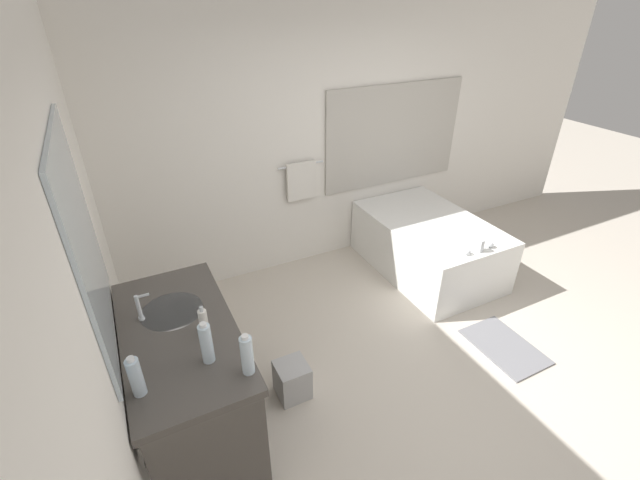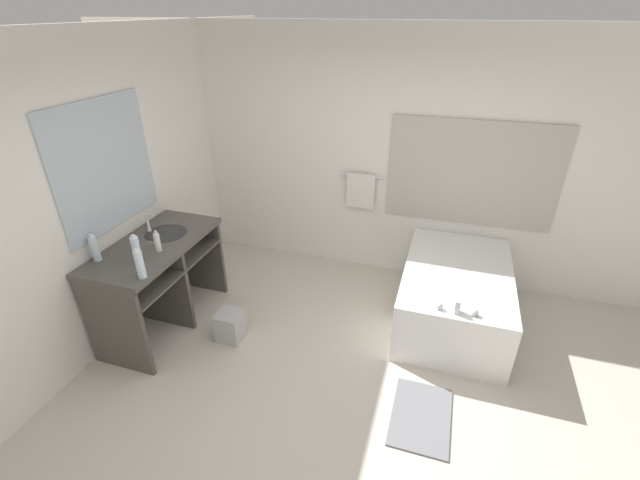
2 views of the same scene
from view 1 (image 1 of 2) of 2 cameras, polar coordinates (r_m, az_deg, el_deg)
The scene contains 12 objects.
ground_plane at distance 3.68m, azimuth 17.26°, elevation -18.03°, with size 16.00×16.00×0.00m, color beige.
wall_back_with_blinds at distance 4.52m, azimuth 0.90°, elevation 13.22°, with size 7.40×0.13×2.70m.
wall_left_with_mirror at distance 2.10m, azimuth -27.92°, elevation -12.88°, with size 0.08×7.40×2.70m.
vanity_counter at distance 2.94m, azimuth -17.60°, elevation -14.76°, with size 0.66×1.32×0.91m.
sink_faucet at distance 2.86m, azimuth -22.94°, elevation -8.36°, with size 0.09×0.04×0.18m.
bathtub at distance 4.74m, azimuth 14.19°, elevation -0.34°, with size 1.00×1.55×0.72m.
water_bottle_1 at distance 2.33m, azimuth -9.71°, elevation -14.86°, with size 0.07×0.07×0.26m.
water_bottle_2 at distance 2.39m, azimuth -23.35°, elevation -16.41°, with size 0.07×0.07×0.24m.
water_bottle_3 at distance 2.43m, azimuth -14.92°, elevation -13.15°, with size 0.07×0.07×0.26m.
soap_dispenser at distance 2.63m, azimuth -15.26°, elevation -10.46°, with size 0.05×0.05×0.20m.
waste_bin at distance 3.38m, azimuth -3.72°, elevation -18.10°, with size 0.23×0.23×0.29m.
bath_mat at distance 4.14m, azimuth 23.38°, elevation -12.91°, with size 0.45×0.66×0.02m.
Camera 1 is at (-1.96, -1.61, 2.67)m, focal length 24.00 mm.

